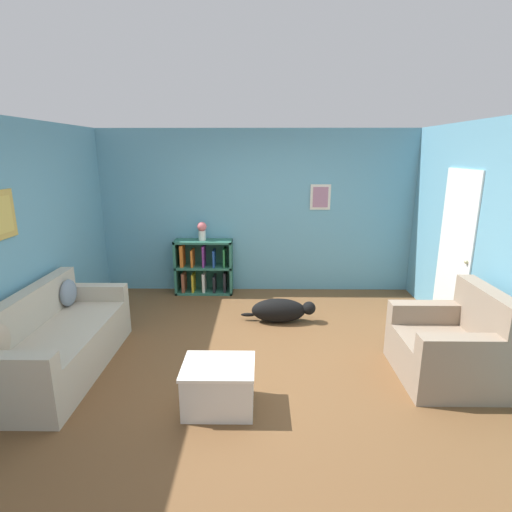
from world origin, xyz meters
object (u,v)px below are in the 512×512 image
recliner_chair (452,347)px  vase (202,230)px  coffee_table (219,385)px  dog (281,310)px  couch (57,343)px  bookshelf (204,267)px

recliner_chair → vase: 3.87m
coffee_table → dog: size_ratio=0.63×
coffee_table → vase: size_ratio=2.16×
couch → dog: bearing=28.1°
recliner_chair → vase: bearing=138.8°
vase → bookshelf: bearing=83.0°
recliner_chair → dog: recliner_chair is taller
coffee_table → dog: (0.64, 1.88, -0.06)m
dog → recliner_chair: bearing=-39.3°
coffee_table → vase: vase is taller
recliner_chair → couch: bearing=178.9°
bookshelf → vase: bearing=-97.0°
recliner_chair → coffee_table: size_ratio=1.57×
couch → bookshelf: size_ratio=2.07×
couch → recliner_chair: bearing=-1.1°
couch → vase: size_ratio=6.45×
dog → coffee_table: bearing=-108.9°
couch → coffee_table: bearing=-19.0°
couch → bookshelf: 2.73m
vase → coffee_table: bearing=-79.6°
coffee_table → recliner_chair: bearing=12.8°
bookshelf → recliner_chair: 3.82m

